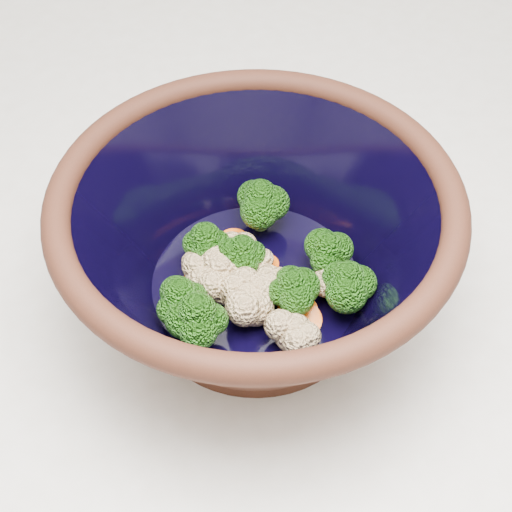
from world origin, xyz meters
TOP-DOWN VIEW (x-y plane):
  - counter at (0.00, 0.00)m, footprint 1.20×1.20m
  - mixing_bowl at (-0.04, -0.06)m, footprint 0.31×0.31m
  - vegetable_pile at (-0.05, -0.07)m, footprint 0.17×0.16m

SIDE VIEW (x-z plane):
  - counter at x=0.00m, z-range 0.00..0.90m
  - vegetable_pile at x=-0.05m, z-range 0.93..0.98m
  - mixing_bowl at x=-0.04m, z-range 0.91..1.04m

